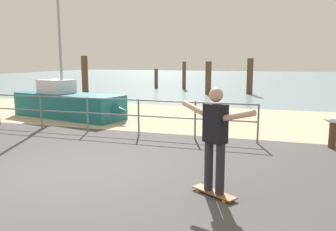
# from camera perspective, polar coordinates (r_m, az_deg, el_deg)

# --- Properties ---
(ground_plane) EXTENTS (24.00, 10.00, 0.04)m
(ground_plane) POSITION_cam_1_polar(r_m,az_deg,el_deg) (6.16, -22.44, -11.96)
(ground_plane) COLOR #474444
(ground_plane) RESTS_ON ground
(beach_strip) EXTENTS (24.00, 6.00, 0.04)m
(beach_strip) POSITION_cam_1_polar(r_m,az_deg,el_deg) (13.09, 0.60, -0.23)
(beach_strip) COLOR tan
(beach_strip) RESTS_ON ground
(sea_surface) EXTENTS (72.00, 50.00, 0.04)m
(sea_surface) POSITION_cam_1_polar(r_m,az_deg,el_deg) (40.58, 12.40, 5.99)
(sea_surface) COLOR #75939E
(sea_surface) RESTS_ON ground
(railing_fence) EXTENTS (11.58, 0.05, 1.05)m
(railing_fence) POSITION_cam_1_polar(r_m,az_deg,el_deg) (10.98, -16.88, 1.23)
(railing_fence) COLOR slate
(railing_fence) RESTS_ON ground
(sailboat) EXTENTS (5.07, 2.34, 5.42)m
(sailboat) POSITION_cam_1_polar(r_m,az_deg,el_deg) (13.25, -15.62, 1.83)
(sailboat) COLOR #19666B
(sailboat) RESTS_ON ground
(skateboard) EXTENTS (0.78, 0.60, 0.08)m
(skateboard) POSITION_cam_1_polar(r_m,az_deg,el_deg) (5.65, 7.57, -12.51)
(skateboard) COLOR brown
(skateboard) RESTS_ON ground
(skateboarder) EXTENTS (1.27, 0.85, 1.65)m
(skateboarder) POSITION_cam_1_polar(r_m,az_deg,el_deg) (5.37, 7.78, -3.06)
(skateboarder) COLOR #26262B
(skateboarder) RESTS_ON skateboard
(bollard_short) EXTENTS (0.18, 0.18, 0.61)m
(bollard_short) POSITION_cam_1_polar(r_m,az_deg,el_deg) (9.32, 25.54, -3.11)
(bollard_short) COLOR #513826
(bollard_short) RESTS_ON ground
(seagull) EXTENTS (0.48, 0.23, 0.18)m
(seagull) POSITION_cam_1_polar(r_m,az_deg,el_deg) (9.25, 25.81, -0.79)
(seagull) COLOR white
(seagull) RESTS_ON bollard_short
(groyne_post_0) EXTENTS (0.39, 0.39, 2.38)m
(groyne_post_0) POSITION_cam_1_polar(r_m,az_deg,el_deg) (21.95, -13.58, 6.47)
(groyne_post_0) COLOR #513826
(groyne_post_0) RESTS_ON ground
(groyne_post_1) EXTENTS (0.27, 0.27, 1.45)m
(groyne_post_1) POSITION_cam_1_polar(r_m,az_deg,el_deg) (26.62, -1.96, 6.16)
(groyne_post_1) COLOR #513826
(groyne_post_1) RESTS_ON ground
(groyne_post_2) EXTENTS (0.26, 0.26, 2.00)m
(groyne_post_2) POSITION_cam_1_polar(r_m,az_deg,el_deg) (25.18, 2.68, 6.62)
(groyne_post_2) COLOR #513826
(groyne_post_2) RESTS_ON ground
(groyne_post_3) EXTENTS (0.37, 0.37, 2.03)m
(groyne_post_3) POSITION_cam_1_polar(r_m,az_deg,el_deg) (21.48, 6.68, 6.15)
(groyne_post_3) COLOR #513826
(groyne_post_3) RESTS_ON ground
(groyne_post_4) EXTENTS (0.38, 0.38, 2.22)m
(groyne_post_4) POSITION_cam_1_polar(r_m,az_deg,el_deg) (22.14, 13.37, 6.30)
(groyne_post_4) COLOR #513826
(groyne_post_4) RESTS_ON ground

